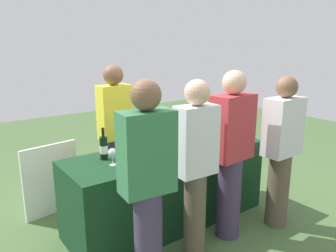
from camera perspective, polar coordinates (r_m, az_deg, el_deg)
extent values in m
plane|color=#476638|center=(3.65, 0.00, -15.99)|extent=(12.00, 12.00, 0.00)
cube|color=#14381E|center=(3.47, 0.00, -10.36)|extent=(2.10, 0.72, 0.79)
cylinder|color=black|center=(3.09, -11.09, -3.80)|extent=(0.07, 0.07, 0.21)
cylinder|color=black|center=(3.05, -11.21, -1.25)|extent=(0.03, 0.03, 0.07)
cylinder|color=black|center=(3.04, -11.25, -0.46)|extent=(0.03, 0.03, 0.02)
cylinder|color=silver|center=(3.10, -11.08, -3.99)|extent=(0.07, 0.07, 0.07)
cylinder|color=black|center=(3.48, -0.61, -1.47)|extent=(0.07, 0.07, 0.22)
cylinder|color=black|center=(3.44, -0.61, 0.89)|extent=(0.03, 0.03, 0.07)
cylinder|color=maroon|center=(3.43, -0.62, 1.61)|extent=(0.03, 0.03, 0.02)
cylinder|color=silver|center=(3.48, -0.61, -1.65)|extent=(0.07, 0.07, 0.08)
cylinder|color=black|center=(3.58, 4.14, -0.96)|extent=(0.07, 0.07, 0.24)
cylinder|color=black|center=(3.54, 4.19, 1.57)|extent=(0.03, 0.03, 0.09)
cylinder|color=gold|center=(3.53, 4.20, 2.38)|extent=(0.03, 0.03, 0.02)
cylinder|color=silver|center=(3.58, 4.14, -1.14)|extent=(0.07, 0.07, 0.08)
cylinder|color=black|center=(3.81, 7.58, -0.33)|extent=(0.07, 0.07, 0.21)
cylinder|color=black|center=(3.77, 7.65, 1.76)|extent=(0.03, 0.03, 0.07)
cylinder|color=maroon|center=(3.77, 7.68, 2.44)|extent=(0.03, 0.03, 0.02)
cylinder|color=silver|center=(3.81, 7.58, -0.49)|extent=(0.07, 0.07, 0.07)
cylinder|color=silver|center=(2.96, -9.54, -6.68)|extent=(0.06, 0.06, 0.00)
cylinder|color=silver|center=(2.95, -9.57, -5.91)|extent=(0.01, 0.01, 0.08)
sphere|color=silver|center=(2.93, -9.63, -4.56)|extent=(0.07, 0.07, 0.07)
sphere|color=#590C19|center=(2.93, -9.62, -4.80)|extent=(0.04, 0.04, 0.04)
cylinder|color=silver|center=(3.02, -5.32, -6.16)|extent=(0.07, 0.07, 0.00)
cylinder|color=silver|center=(3.01, -5.33, -5.56)|extent=(0.01, 0.01, 0.06)
sphere|color=silver|center=(2.99, -5.36, -4.49)|extent=(0.06, 0.06, 0.06)
sphere|color=#590C19|center=(2.99, -5.35, -4.68)|extent=(0.03, 0.03, 0.03)
cylinder|color=silver|center=(3.09, -1.77, -5.59)|extent=(0.06, 0.06, 0.00)
cylinder|color=silver|center=(3.08, -1.77, -5.00)|extent=(0.01, 0.01, 0.06)
sphere|color=silver|center=(3.06, -1.78, -3.91)|extent=(0.07, 0.07, 0.07)
sphere|color=#590C19|center=(3.07, -1.78, -4.11)|extent=(0.04, 0.04, 0.04)
cylinder|color=silver|center=(3.52, 7.47, -3.25)|extent=(0.07, 0.07, 0.00)
cylinder|color=silver|center=(3.51, 7.49, -2.73)|extent=(0.01, 0.01, 0.06)
sphere|color=silver|center=(3.49, 7.52, -1.77)|extent=(0.07, 0.07, 0.07)
sphere|color=#590C19|center=(3.50, 7.51, -1.95)|extent=(0.04, 0.04, 0.04)
cylinder|color=silver|center=(3.80, 9.84, -0.83)|extent=(0.18, 0.18, 0.16)
cylinder|color=#3F3351|center=(3.86, -8.84, -7.85)|extent=(0.20, 0.20, 0.80)
cube|color=yellow|center=(3.66, -9.24, 2.37)|extent=(0.36, 0.20, 0.60)
sphere|color=brown|center=(3.60, -9.50, 8.74)|extent=(0.22, 0.22, 0.22)
cylinder|color=#3F3351|center=(2.61, -3.45, -19.18)|extent=(0.21, 0.21, 0.79)
cube|color=#337247|center=(2.31, -3.70, -4.61)|extent=(0.41, 0.25, 0.59)
sphere|color=brown|center=(2.21, -3.86, 5.37)|extent=(0.21, 0.21, 0.21)
cylinder|color=brown|center=(2.95, 4.63, -15.21)|extent=(0.19, 0.19, 0.77)
cube|color=silver|center=(2.69, 4.91, -2.53)|extent=(0.36, 0.21, 0.58)
sphere|color=#D8AD8C|center=(2.61, 5.09, 5.82)|extent=(0.21, 0.21, 0.21)
cylinder|color=#3F3351|center=(3.27, 10.50, -12.11)|extent=(0.23, 0.23, 0.80)
cube|color=#B23338|center=(3.03, 11.08, -0.20)|extent=(0.43, 0.25, 0.60)
sphere|color=#D8AD8C|center=(2.96, 11.45, 7.44)|extent=(0.22, 0.22, 0.22)
cylinder|color=brown|center=(3.60, 18.52, -10.43)|extent=(0.22, 0.22, 0.76)
cube|color=silver|center=(3.39, 19.38, -0.12)|extent=(0.40, 0.23, 0.57)
sphere|color=brown|center=(3.32, 19.92, 6.38)|extent=(0.21, 0.21, 0.21)
cube|color=white|center=(3.84, -19.61, -8.78)|extent=(0.61, 0.12, 0.79)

